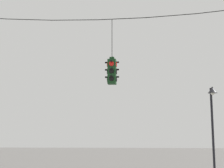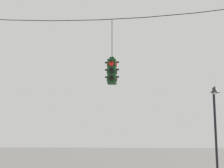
{
  "view_description": "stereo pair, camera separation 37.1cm",
  "coord_description": "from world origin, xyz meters",
  "views": [
    {
      "loc": [
        1.33,
        -13.3,
        2.23
      ],
      "look_at": [
        -0.41,
        0.46,
        4.54
      ],
      "focal_mm": 55.0,
      "sensor_mm": 36.0,
      "label": 1
    },
    {
      "loc": [
        1.69,
        -13.25,
        2.23
      ],
      "look_at": [
        -0.41,
        0.46,
        4.54
      ],
      "focal_mm": 55.0,
      "sensor_mm": 36.0,
      "label": 2
    }
  ],
  "objects": [
    {
      "name": "span_wire",
      "position": [
        0.0,
        0.46,
        7.48
      ],
      "size": [
        14.29,
        0.03,
        0.48
      ],
      "color": "black"
    },
    {
      "name": "traffic_light_near_right_pole",
      "position": [
        -0.41,
        0.46,
        5.08
      ],
      "size": [
        0.58,
        0.58,
        2.79
      ],
      "color": "#143819"
    },
    {
      "name": "street_lamp",
      "position": [
        4.25,
        4.77,
        3.68
      ],
      "size": [
        0.48,
        0.82,
        4.98
      ],
      "color": "black",
      "rests_on": "ground_plane"
    }
  ]
}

